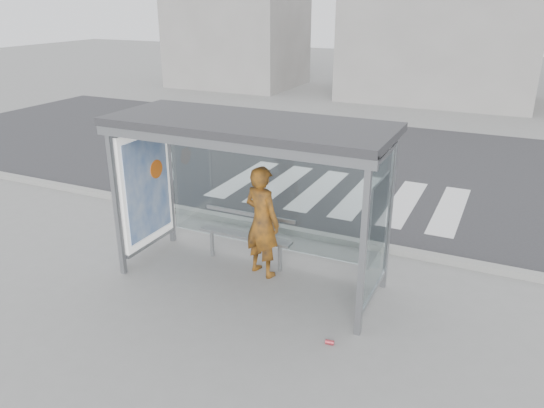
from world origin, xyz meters
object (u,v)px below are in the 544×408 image
at_px(person, 262,222).
at_px(soda_can, 330,342).
at_px(bench, 245,235).
at_px(bus_shelter, 229,158).

distance_m(person, soda_can, 2.33).
bearing_deg(bench, bus_shelter, -93.42).
height_order(bench, soda_can, bench).
distance_m(bus_shelter, soda_can, 3.09).
bearing_deg(soda_can, person, 140.46).
xyz_separation_m(bus_shelter, bench, (0.03, 0.44, -1.47)).
bearing_deg(person, bench, -9.21).
height_order(bus_shelter, person, bus_shelter).
xyz_separation_m(bench, soda_can, (2.08, -1.58, -0.49)).
xyz_separation_m(person, soda_can, (1.66, -1.37, -0.89)).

